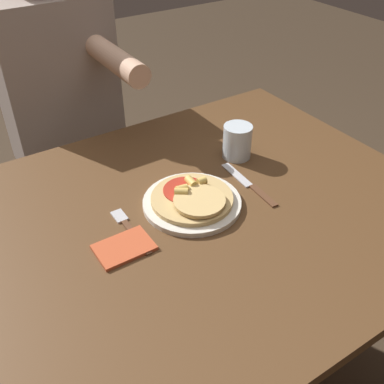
{
  "coord_description": "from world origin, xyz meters",
  "views": [
    {
      "loc": [
        -0.45,
        -0.71,
        1.42
      ],
      "look_at": [
        0.03,
        0.02,
        0.77
      ],
      "focal_mm": 42.0,
      "sensor_mm": 36.0,
      "label": 1
    }
  ],
  "objects_px": {
    "pizza": "(193,198)",
    "person_diner": "(63,101)",
    "dining_table": "(188,243)",
    "fork": "(129,228)",
    "plate": "(192,203)",
    "drinking_glass": "(237,142)",
    "knife": "(249,185)"
  },
  "relations": [
    {
      "from": "pizza",
      "to": "knife",
      "type": "bearing_deg",
      "value": -3.16
    },
    {
      "from": "fork",
      "to": "plate",
      "type": "bearing_deg",
      "value": -1.48
    },
    {
      "from": "drinking_glass",
      "to": "dining_table",
      "type": "bearing_deg",
      "value": -150.71
    },
    {
      "from": "person_diner",
      "to": "pizza",
      "type": "bearing_deg",
      "value": -84.51
    },
    {
      "from": "knife",
      "to": "drinking_glass",
      "type": "distance_m",
      "value": 0.15
    },
    {
      "from": "dining_table",
      "to": "fork",
      "type": "bearing_deg",
      "value": 168.55
    },
    {
      "from": "knife",
      "to": "drinking_glass",
      "type": "relative_size",
      "value": 2.28
    },
    {
      "from": "person_diner",
      "to": "drinking_glass",
      "type": "bearing_deg",
      "value": -63.52
    },
    {
      "from": "pizza",
      "to": "drinking_glass",
      "type": "distance_m",
      "value": 0.26
    },
    {
      "from": "pizza",
      "to": "fork",
      "type": "bearing_deg",
      "value": 177.28
    },
    {
      "from": "fork",
      "to": "knife",
      "type": "distance_m",
      "value": 0.34
    },
    {
      "from": "dining_table",
      "to": "plate",
      "type": "distance_m",
      "value": 0.11
    },
    {
      "from": "fork",
      "to": "drinking_glass",
      "type": "relative_size",
      "value": 1.81
    },
    {
      "from": "dining_table",
      "to": "fork",
      "type": "xyz_separation_m",
      "value": [
        -0.14,
        0.03,
        0.1
      ]
    },
    {
      "from": "dining_table",
      "to": "drinking_glass",
      "type": "height_order",
      "value": "drinking_glass"
    },
    {
      "from": "pizza",
      "to": "drinking_glass",
      "type": "relative_size",
      "value": 2.09
    },
    {
      "from": "knife",
      "to": "fork",
      "type": "bearing_deg",
      "value": 177.06
    },
    {
      "from": "plate",
      "to": "person_diner",
      "type": "height_order",
      "value": "person_diner"
    },
    {
      "from": "fork",
      "to": "knife",
      "type": "height_order",
      "value": "same"
    },
    {
      "from": "plate",
      "to": "drinking_glass",
      "type": "bearing_deg",
      "value": 27.65
    },
    {
      "from": "drinking_glass",
      "to": "person_diner",
      "type": "height_order",
      "value": "person_diner"
    },
    {
      "from": "plate",
      "to": "fork",
      "type": "bearing_deg",
      "value": 178.52
    },
    {
      "from": "knife",
      "to": "person_diner",
      "type": "bearing_deg",
      "value": 108.11
    },
    {
      "from": "knife",
      "to": "person_diner",
      "type": "height_order",
      "value": "person_diner"
    },
    {
      "from": "knife",
      "to": "pizza",
      "type": "bearing_deg",
      "value": 176.84
    },
    {
      "from": "dining_table",
      "to": "pizza",
      "type": "relative_size",
      "value": 6.15
    },
    {
      "from": "plate",
      "to": "pizza",
      "type": "height_order",
      "value": "pizza"
    },
    {
      "from": "dining_table",
      "to": "fork",
      "type": "relative_size",
      "value": 7.11
    },
    {
      "from": "plate",
      "to": "knife",
      "type": "distance_m",
      "value": 0.17
    },
    {
      "from": "pizza",
      "to": "dining_table",
      "type": "bearing_deg",
      "value": -144.2
    },
    {
      "from": "fork",
      "to": "person_diner",
      "type": "relative_size",
      "value": 0.14
    },
    {
      "from": "pizza",
      "to": "person_diner",
      "type": "distance_m",
      "value": 0.73
    }
  ]
}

